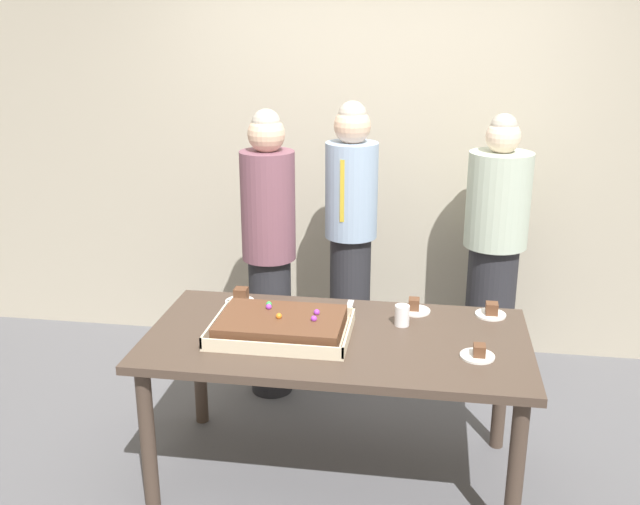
# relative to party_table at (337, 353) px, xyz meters

# --- Properties ---
(ground_plane) EXTENTS (12.00, 12.00, 0.00)m
(ground_plane) POSITION_rel_party_table_xyz_m (0.00, 0.00, -0.66)
(ground_plane) COLOR #5B5B60
(interior_back_panel) EXTENTS (8.00, 0.12, 3.00)m
(interior_back_panel) POSITION_rel_party_table_xyz_m (0.00, 1.60, 0.84)
(interior_back_panel) COLOR #B2A893
(interior_back_panel) RESTS_ON ground_plane
(party_table) EXTENTS (1.76, 0.90, 0.74)m
(party_table) POSITION_rel_party_table_xyz_m (0.00, 0.00, 0.00)
(party_table) COLOR #47382D
(party_table) RESTS_ON ground_plane
(sheet_cake) EXTENTS (0.64, 0.46, 0.11)m
(sheet_cake) POSITION_rel_party_table_xyz_m (-0.26, -0.03, 0.13)
(sheet_cake) COLOR beige
(sheet_cake) RESTS_ON party_table
(plated_slice_near_left) EXTENTS (0.15, 0.15, 0.06)m
(plated_slice_near_left) POSITION_rel_party_table_xyz_m (0.63, -0.13, 0.10)
(plated_slice_near_left) COLOR white
(plated_slice_near_left) RESTS_ON party_table
(plated_slice_near_right) EXTENTS (0.15, 0.15, 0.07)m
(plated_slice_near_right) POSITION_rel_party_table_xyz_m (0.72, 0.35, 0.11)
(plated_slice_near_right) COLOR white
(plated_slice_near_right) RESTS_ON party_table
(plated_slice_far_left) EXTENTS (0.15, 0.15, 0.08)m
(plated_slice_far_left) POSITION_rel_party_table_xyz_m (-0.54, 0.33, 0.11)
(plated_slice_far_left) COLOR white
(plated_slice_far_left) RESTS_ON party_table
(plated_slice_far_right) EXTENTS (0.15, 0.15, 0.07)m
(plated_slice_far_right) POSITION_rel_party_table_xyz_m (0.35, 0.34, 0.11)
(plated_slice_far_right) COLOR white
(plated_slice_far_right) RESTS_ON party_table
(drink_cup_nearest) EXTENTS (0.07, 0.07, 0.10)m
(drink_cup_nearest) POSITION_rel_party_table_xyz_m (0.29, 0.17, 0.14)
(drink_cup_nearest) COLOR white
(drink_cup_nearest) RESTS_ON party_table
(cake_server_utensil) EXTENTS (0.03, 0.20, 0.01)m
(cake_server_utensil) POSITION_rel_party_table_xyz_m (0.02, 0.33, 0.09)
(cake_server_utensil) COLOR silver
(cake_server_utensil) RESTS_ON party_table
(person_serving_front) EXTENTS (0.30, 0.30, 1.68)m
(person_serving_front) POSITION_rel_party_table_xyz_m (-0.49, 0.78, 0.23)
(person_serving_front) COLOR #28282D
(person_serving_front) RESTS_ON ground_plane
(person_green_shirt_behind) EXTENTS (0.37, 0.37, 1.63)m
(person_green_shirt_behind) POSITION_rel_party_table_xyz_m (0.79, 1.15, 0.18)
(person_green_shirt_behind) COLOR #28282D
(person_green_shirt_behind) RESTS_ON ground_plane
(person_striped_tie_right) EXTENTS (0.30, 0.30, 1.70)m
(person_striped_tie_right) POSITION_rel_party_table_xyz_m (-0.05, 1.00, 0.24)
(person_striped_tie_right) COLOR #28282D
(person_striped_tie_right) RESTS_ON ground_plane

